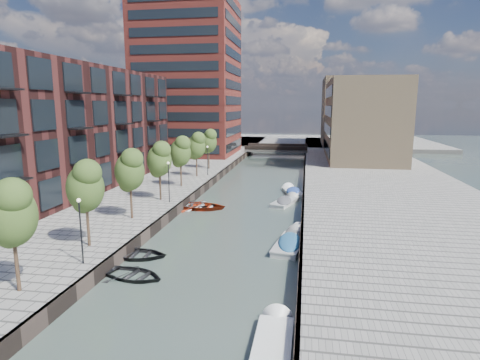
% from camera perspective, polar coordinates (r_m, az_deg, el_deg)
% --- Properties ---
extents(water, '(300.00, 300.00, 0.00)m').
position_cam_1_polar(water, '(54.95, 2.72, -0.56)').
color(water, '#38473F').
rests_on(water, ground).
extents(quay_left, '(60.00, 140.00, 1.00)m').
position_cam_1_polar(quay_left, '(68.94, -28.52, 0.86)').
color(quay_left, gray).
rests_on(quay_left, ground).
extents(quay_right, '(20.00, 140.00, 1.00)m').
position_cam_1_polar(quay_right, '(55.37, 19.40, -0.55)').
color(quay_right, gray).
rests_on(quay_right, ground).
extents(quay_wall_left, '(0.25, 140.00, 1.00)m').
position_cam_1_polar(quay_wall_left, '(55.88, -3.50, 0.14)').
color(quay_wall_left, '#332823').
rests_on(quay_wall_left, ground).
extents(quay_wall_right, '(0.25, 140.00, 1.00)m').
position_cam_1_polar(quay_wall_right, '(54.50, 9.10, -0.24)').
color(quay_wall_right, '#332823').
rests_on(quay_wall_right, ground).
extents(far_closure, '(80.00, 40.00, 1.00)m').
position_cam_1_polar(far_closure, '(114.17, 6.26, 5.45)').
color(far_closure, gray).
rests_on(far_closure, ground).
extents(apartment_block, '(8.00, 38.00, 14.00)m').
position_cam_1_polar(apartment_block, '(50.90, -21.79, 6.89)').
color(apartment_block, '#331513').
rests_on(apartment_block, quay_left).
extents(tower, '(18.00, 18.00, 30.00)m').
position_cam_1_polar(tower, '(82.09, -7.28, 14.27)').
color(tower, maroon).
rests_on(tower, quay_left).
extents(tan_block_near, '(12.00, 25.00, 14.00)m').
position_cam_1_polar(tan_block_near, '(76.23, 16.94, 8.17)').
color(tan_block_near, tan).
rests_on(tan_block_near, quay_right).
extents(tan_block_far, '(12.00, 20.00, 16.00)m').
position_cam_1_polar(tan_block_far, '(102.03, 15.10, 9.33)').
color(tan_block_far, tan).
rests_on(tan_block_far, quay_right).
extents(bridge, '(13.00, 6.00, 1.30)m').
position_cam_1_polar(bridge, '(86.27, 5.22, 4.41)').
color(bridge, gray).
rests_on(bridge, ground).
extents(tree_0, '(2.50, 2.50, 5.95)m').
position_cam_1_polar(tree_0, '(23.52, -29.79, -3.92)').
color(tree_0, '#382619').
rests_on(tree_0, quay_left).
extents(tree_1, '(2.50, 2.50, 5.95)m').
position_cam_1_polar(tree_1, '(29.12, -21.17, -0.66)').
color(tree_1, '#382619').
rests_on(tree_1, quay_left).
extents(tree_2, '(2.50, 2.50, 5.95)m').
position_cam_1_polar(tree_2, '(35.22, -15.44, 1.52)').
color(tree_2, '#382619').
rests_on(tree_2, quay_left).
extents(tree_3, '(2.50, 2.50, 5.95)m').
position_cam_1_polar(tree_3, '(41.61, -11.42, 3.04)').
color(tree_3, '#382619').
rests_on(tree_3, quay_left).
extents(tree_4, '(2.50, 2.50, 5.95)m').
position_cam_1_polar(tree_4, '(48.17, -8.48, 4.14)').
color(tree_4, '#382619').
rests_on(tree_4, quay_left).
extents(tree_5, '(2.50, 2.50, 5.95)m').
position_cam_1_polar(tree_5, '(54.83, -6.25, 4.97)').
color(tree_5, '#382619').
rests_on(tree_5, quay_left).
extents(tree_6, '(2.50, 2.50, 5.95)m').
position_cam_1_polar(tree_6, '(61.57, -4.49, 5.61)').
color(tree_6, '#382619').
rests_on(tree_6, quay_left).
extents(lamp_0, '(0.24, 0.24, 4.12)m').
position_cam_1_polar(lamp_0, '(26.37, -21.75, -5.84)').
color(lamp_0, black).
rests_on(lamp_0, quay_left).
extents(lamp_1, '(0.24, 0.24, 4.12)m').
position_cam_1_polar(lamp_1, '(40.51, -10.11, 0.32)').
color(lamp_1, black).
rests_on(lamp_1, quay_left).
extents(lamp_2, '(0.24, 0.24, 4.12)m').
position_cam_1_polar(lamp_2, '(55.66, -4.64, 3.22)').
color(lamp_2, black).
rests_on(lamp_2, quay_left).
extents(sloop_0, '(4.50, 3.30, 0.91)m').
position_cam_1_polar(sloop_0, '(29.86, -14.45, -10.61)').
color(sloop_0, black).
rests_on(sloop_0, ground).
extents(sloop_1, '(4.60, 3.73, 0.84)m').
position_cam_1_polar(sloop_1, '(26.66, -14.88, -13.28)').
color(sloop_1, black).
rests_on(sloop_1, ground).
extents(sloop_2, '(5.15, 3.69, 1.06)m').
position_cam_1_polar(sloop_2, '(41.97, -5.58, -4.12)').
color(sloop_2, '#9F2B11').
rests_on(sloop_2, ground).
extents(sloop_3, '(4.57, 3.28, 0.94)m').
position_cam_1_polar(sloop_3, '(42.09, -5.11, -4.07)').
color(sloop_3, silver).
rests_on(sloop_3, ground).
extents(sloop_4, '(5.03, 3.87, 0.96)m').
position_cam_1_polar(sloop_4, '(42.71, -6.50, -3.88)').
color(sloop_4, '#232426').
rests_on(sloop_4, ground).
extents(motorboat_0, '(2.72, 5.69, 1.82)m').
position_cam_1_polar(motorboat_0, '(31.37, 7.27, -8.86)').
color(motorboat_0, '#AFAFAD').
rests_on(motorboat_0, ground).
extents(motorboat_1, '(2.41, 4.74, 1.51)m').
position_cam_1_polar(motorboat_1, '(33.02, 7.71, -7.95)').
color(motorboat_1, white).
rests_on(motorboat_1, ground).
extents(motorboat_2, '(1.71, 4.80, 1.59)m').
position_cam_1_polar(motorboat_2, '(19.73, 4.85, -21.72)').
color(motorboat_2, white).
rests_on(motorboat_2, ground).
extents(motorboat_3, '(2.95, 5.27, 1.67)m').
position_cam_1_polar(motorboat_3, '(49.43, 7.42, -1.67)').
color(motorboat_3, white).
rests_on(motorboat_3, ground).
extents(motorboat_4, '(3.09, 5.14, 1.62)m').
position_cam_1_polar(motorboat_4, '(44.28, 6.52, -3.10)').
color(motorboat_4, '#B3B3B1').
rests_on(motorboat_4, ground).
extents(car, '(1.84, 4.10, 1.37)m').
position_cam_1_polar(car, '(74.02, 13.37, 3.38)').
color(car, silver).
rests_on(car, quay_right).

